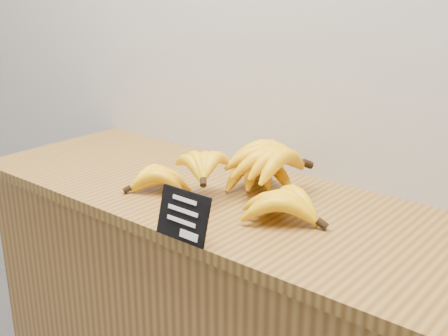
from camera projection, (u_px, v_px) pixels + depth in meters
counter_top at (237, 202)px, 1.42m from camera, size 1.54×0.54×0.03m
chalkboard_sign at (183, 216)px, 1.17m from camera, size 0.13×0.03×0.10m
banana_pile at (245, 177)px, 1.39m from camera, size 0.57×0.37×0.13m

